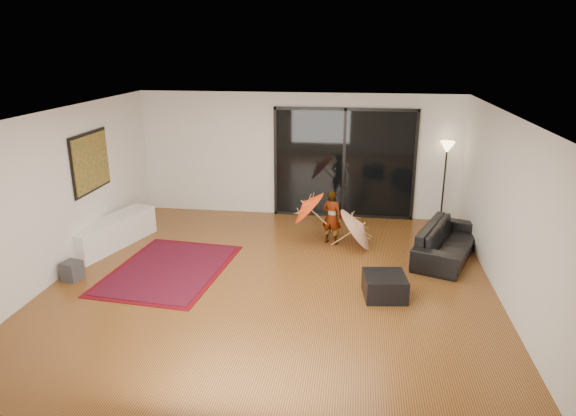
% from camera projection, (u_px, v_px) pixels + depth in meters
% --- Properties ---
extents(floor, '(7.00, 7.00, 0.00)m').
position_uv_depth(floor, '(273.00, 281.00, 8.33)').
color(floor, brown).
rests_on(floor, ground).
extents(ceiling, '(7.00, 7.00, 0.00)m').
position_uv_depth(ceiling, '(271.00, 114.00, 7.50)').
color(ceiling, white).
rests_on(ceiling, wall_back).
extents(wall_back, '(7.00, 0.00, 7.00)m').
position_uv_depth(wall_back, '(298.00, 155.00, 11.22)').
color(wall_back, silver).
rests_on(wall_back, floor).
extents(wall_front, '(7.00, 0.00, 7.00)m').
position_uv_depth(wall_front, '(207.00, 315.00, 4.61)').
color(wall_front, silver).
rests_on(wall_front, floor).
extents(wall_left, '(0.00, 7.00, 7.00)m').
position_uv_depth(wall_left, '(60.00, 193.00, 8.37)').
color(wall_left, silver).
rests_on(wall_left, floor).
extents(wall_right, '(0.00, 7.00, 7.00)m').
position_uv_depth(wall_right, '(509.00, 212.00, 7.46)').
color(wall_right, silver).
rests_on(wall_right, floor).
extents(sliding_door, '(3.06, 0.07, 2.40)m').
position_uv_depth(sliding_door, '(344.00, 164.00, 11.10)').
color(sliding_door, black).
rests_on(sliding_door, wall_back).
extents(painting, '(0.04, 1.28, 1.08)m').
position_uv_depth(painting, '(91.00, 162.00, 9.21)').
color(painting, black).
rests_on(painting, wall_left).
extents(media_console, '(1.00, 2.01, 0.54)m').
position_uv_depth(media_console, '(113.00, 232.00, 9.71)').
color(media_console, white).
rests_on(media_console, floor).
extents(speaker, '(0.33, 0.33, 0.31)m').
position_uv_depth(speaker, '(72.00, 271.00, 8.34)').
color(speaker, '#424244').
rests_on(speaker, floor).
extents(persian_rug, '(2.03, 2.67, 0.02)m').
position_uv_depth(persian_rug, '(169.00, 269.00, 8.75)').
color(persian_rug, '#5F0811').
rests_on(persian_rug, floor).
extents(sofa, '(1.48, 2.18, 0.59)m').
position_uv_depth(sofa, '(447.00, 241.00, 9.20)').
color(sofa, black).
rests_on(sofa, floor).
extents(ottoman, '(0.70, 0.70, 0.35)m').
position_uv_depth(ottoman, '(385.00, 286.00, 7.77)').
color(ottoman, black).
rests_on(ottoman, floor).
extents(floor_lamp, '(0.31, 0.31, 1.78)m').
position_uv_depth(floor_lamp, '(446.00, 159.00, 10.56)').
color(floor_lamp, black).
rests_on(floor_lamp, floor).
extents(child, '(0.44, 0.35, 1.06)m').
position_uv_depth(child, '(332.00, 217.00, 9.76)').
color(child, '#999999').
rests_on(child, floor).
extents(parasol_orange, '(0.65, 0.78, 0.86)m').
position_uv_depth(parasol_orange, '(303.00, 206.00, 9.72)').
color(parasol_orange, red).
rests_on(parasol_orange, child).
extents(parasol_white, '(0.71, 0.90, 0.96)m').
position_uv_depth(parasol_white, '(363.00, 222.00, 9.55)').
color(parasol_white, white).
rests_on(parasol_white, floor).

